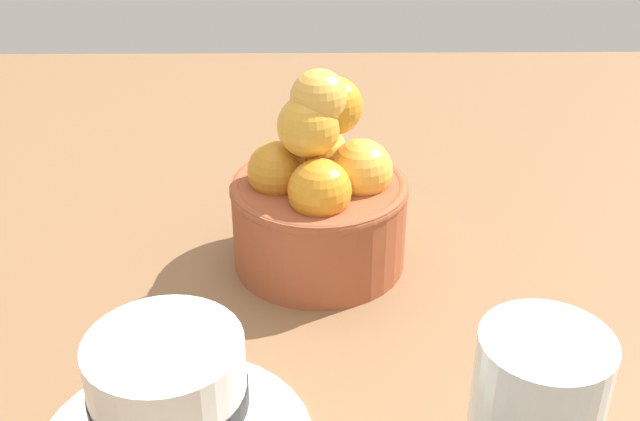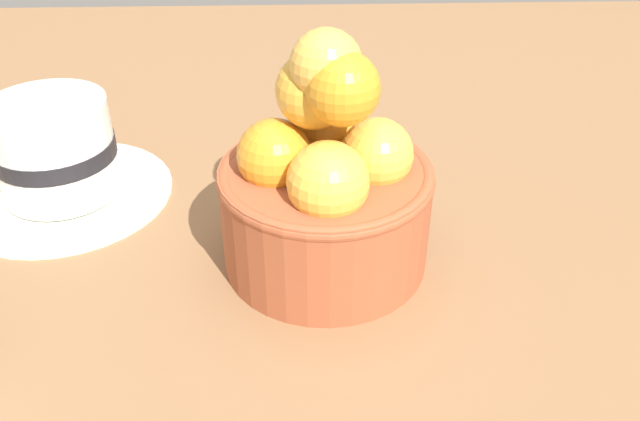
# 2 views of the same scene
# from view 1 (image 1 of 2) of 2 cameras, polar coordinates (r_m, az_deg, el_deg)

# --- Properties ---
(ground_plane) EXTENTS (1.14, 1.06, 0.03)m
(ground_plane) POSITION_cam_1_polar(r_m,az_deg,el_deg) (0.65, -0.06, -4.78)
(ground_plane) COLOR brown
(terracotta_bowl) EXTENTS (0.14, 0.14, 0.16)m
(terracotta_bowl) POSITION_cam_1_polar(r_m,az_deg,el_deg) (0.62, -0.04, 0.94)
(terracotta_bowl) COLOR #9E4C2D
(terracotta_bowl) RESTS_ON ground_plane
(coffee_cup) EXTENTS (0.17, 0.17, 0.08)m
(coffee_cup) POSITION_cam_1_polar(r_m,az_deg,el_deg) (0.47, -10.80, -13.60)
(coffee_cup) COLOR white
(coffee_cup) RESTS_ON ground_plane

